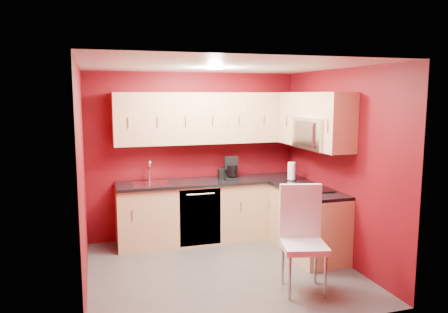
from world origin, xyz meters
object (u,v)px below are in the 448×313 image
paper_towel (292,171)px  sink (151,181)px  microwave (318,133)px  napkin_holder (223,173)px  coffee_maker (231,168)px  dining_chair (304,240)px

paper_towel → sink: bearing=170.0°
microwave → napkin_holder: size_ratio=5.06×
coffee_maker → dining_chair: 2.05m
napkin_holder → microwave: bearing=-48.4°
sink → coffee_maker: bearing=-1.4°
coffee_maker → sink: bearing=-171.0°
microwave → sink: size_ratio=1.46×
dining_chair → microwave: bearing=69.4°
coffee_maker → dining_chair: (0.20, -1.98, -0.49)m
coffee_maker → paper_towel: bearing=-11.1°
microwave → sink: bearing=154.4°
napkin_holder → coffee_maker: bearing=-56.7°
microwave → coffee_maker: microwave is taller
sink → paper_towel: 2.06m
microwave → sink: (-2.09, 1.00, -0.72)m
napkin_holder → dining_chair: (0.29, -2.12, -0.40)m
sink → coffee_maker: size_ratio=1.57×
paper_towel → coffee_maker: bearing=158.5°
paper_towel → dining_chair: paper_towel is taller
coffee_maker → paper_towel: (0.83, -0.33, -0.03)m
microwave → coffee_maker: 1.45m
napkin_holder → paper_towel: (0.92, -0.46, 0.06)m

